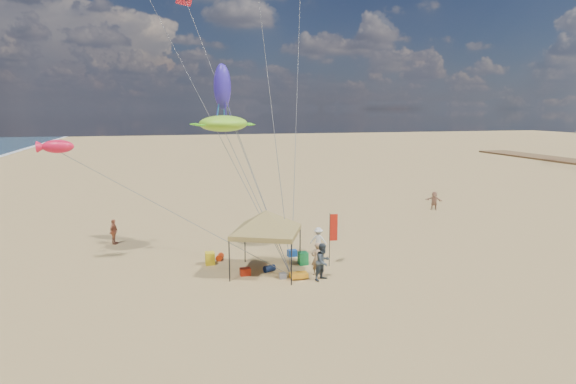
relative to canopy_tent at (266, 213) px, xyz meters
name	(u,v)px	position (x,y,z in m)	size (l,w,h in m)	color
ground	(303,279)	(1.59, -1.43, -3.25)	(280.00, 280.00, 0.00)	tan
canopy_tent	(266,213)	(0.00, 0.00, 0.00)	(5.78, 5.78, 3.91)	black
feather_flag	(333,231)	(3.74, 0.19, -1.26)	(0.46, 0.07, 2.97)	black
cooler_red	(245,272)	(-1.16, -0.09, -3.06)	(0.54, 0.38, 0.38)	red
cooler_blue	(292,253)	(2.06, 2.41, -3.06)	(0.54, 0.38, 0.38)	navy
bag_navy	(269,268)	(0.18, 0.11, -3.07)	(0.36, 0.36, 0.60)	#0E1B3E
bag_orange	(220,257)	(-2.12, 2.80, -3.07)	(0.36, 0.36, 0.60)	red
chair_green	(303,258)	(2.26, 0.81, -2.90)	(0.50, 0.50, 0.70)	#18853D
chair_yellow	(210,258)	(-2.75, 2.14, -2.90)	(0.50, 0.50, 0.70)	yellow
crate_grey	(283,276)	(0.60, -1.07, -3.11)	(0.34, 0.30, 0.28)	slate
beach_cart	(299,275)	(1.37, -1.34, -3.05)	(0.90, 0.50, 0.24)	#FFA31C
person_near_a	(317,259)	(2.46, -0.97, -2.38)	(0.63, 0.42, 1.74)	tan
person_near_b	(323,262)	(2.52, -1.77, -2.30)	(0.93, 0.72, 1.91)	#39454F
person_near_c	(318,240)	(3.80, 2.75, -2.48)	(0.99, 0.57, 1.54)	silver
person_far_a	(114,232)	(-8.27, 7.85, -2.44)	(0.95, 0.40, 1.62)	#B86846
person_far_c	(434,201)	(17.37, 11.92, -2.46)	(1.47, 0.47, 1.59)	tan
turtle_kite	(223,124)	(-1.67, 3.42, 4.48)	(2.73, 2.19, 0.91)	#90E12A
fish_kite	(58,146)	(-10.22, 3.10, 3.40)	(1.54, 0.77, 0.69)	#F5163C
squid_kite	(222,87)	(-1.52, 4.66, 6.57)	(1.01, 1.01, 2.62)	#3827B3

